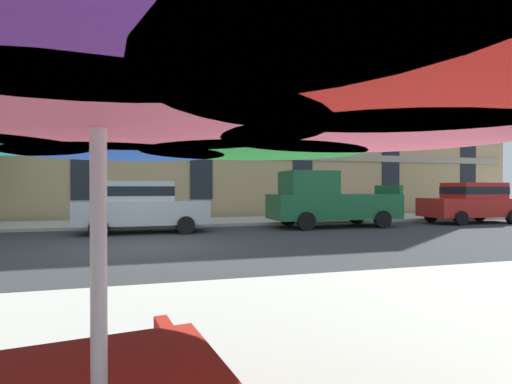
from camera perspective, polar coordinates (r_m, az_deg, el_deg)
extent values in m
plane|color=#2D3033|center=(10.65, -15.62, -7.76)|extent=(120.00, 120.00, 0.00)
cube|color=#B2ADA3|center=(17.40, -15.69, -4.34)|extent=(56.00, 3.60, 0.12)
cube|color=tan|center=(26.35, -15.77, 14.73)|extent=(43.01, 12.00, 16.00)
cube|color=#9E937F|center=(19.57, -15.73, 5.40)|extent=(42.15, 0.08, 0.36)
cube|color=#9E937F|center=(20.10, -15.75, 14.53)|extent=(42.15, 0.08, 0.36)
cube|color=#9E937F|center=(21.10, -15.77, 22.99)|extent=(42.15, 0.08, 0.36)
cube|color=black|center=(20.85, -23.64, 19.72)|extent=(1.10, 0.06, 14.80)
cube|color=black|center=(20.86, -7.90, 19.75)|extent=(1.10, 0.06, 14.80)
cube|color=black|center=(22.21, 6.75, 18.54)|extent=(1.10, 0.06, 14.80)
cube|color=black|center=(24.68, 18.88, 16.66)|extent=(1.10, 0.06, 14.80)
cube|color=black|center=(27.98, 28.28, 14.68)|extent=(1.10, 0.06, 14.80)
cube|color=#A8AAB2|center=(14.27, -15.89, -2.83)|extent=(4.40, 1.76, 0.80)
cube|color=#A8AAB2|center=(14.24, -16.50, 0.14)|extent=(2.30, 1.55, 0.68)
cube|color=black|center=(14.24, -16.50, 0.14)|extent=(2.32, 1.57, 0.32)
cylinder|color=black|center=(15.23, -10.72, -4.12)|extent=(0.60, 0.22, 0.60)
cylinder|color=black|center=(13.49, -10.06, -4.72)|extent=(0.60, 0.22, 0.60)
cylinder|color=black|center=(15.24, -21.03, -4.14)|extent=(0.60, 0.22, 0.60)
cylinder|color=black|center=(13.49, -21.71, -4.75)|extent=(0.60, 0.22, 0.60)
cube|color=#195933|center=(15.99, 11.14, -2.03)|extent=(5.10, 1.90, 0.96)
cube|color=#195933|center=(15.51, 7.52, 1.33)|extent=(1.90, 1.75, 0.90)
cube|color=#195933|center=(17.23, 18.48, 0.33)|extent=(0.16, 1.75, 0.36)
cylinder|color=black|center=(17.61, 14.33, -3.37)|extent=(0.68, 0.22, 0.68)
cylinder|color=black|center=(16.00, 17.75, -3.77)|extent=(0.68, 0.22, 0.68)
cylinder|color=black|center=(16.25, 4.62, -3.68)|extent=(0.68, 0.22, 0.68)
cylinder|color=black|center=(14.49, 7.25, -4.19)|extent=(0.68, 0.22, 0.68)
cube|color=#B21E19|center=(19.93, 28.54, -1.92)|extent=(4.40, 1.76, 0.80)
cube|color=#B21E19|center=(20.02, 28.85, 0.20)|extent=(2.30, 1.55, 0.68)
cube|color=black|center=(20.02, 28.85, 0.20)|extent=(2.32, 1.57, 0.32)
cylinder|color=black|center=(18.38, 27.40, -3.37)|extent=(0.60, 0.22, 0.60)
cylinder|color=black|center=(19.69, 23.89, -3.10)|extent=(0.60, 0.22, 0.60)
cylinder|color=black|center=(21.53, 29.49, -2.82)|extent=(0.60, 0.22, 0.60)
cylinder|color=silver|center=(1.62, -21.69, -16.18)|extent=(0.06, 0.06, 2.14)
cone|color=#E5668C|center=(1.87, 16.76, 13.25)|extent=(1.37, 1.37, 0.39)
cone|color=green|center=(2.47, -0.38, 10.16)|extent=(1.37, 1.37, 0.39)
cone|color=blue|center=(2.72, -19.25, 9.24)|extent=(1.37, 1.37, 0.39)
cone|color=red|center=(1.06, 25.78, 23.38)|extent=(1.37, 1.37, 0.39)
cone|color=#E5668C|center=(1.62, -21.81, 16.80)|extent=(1.71, 1.71, 0.47)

